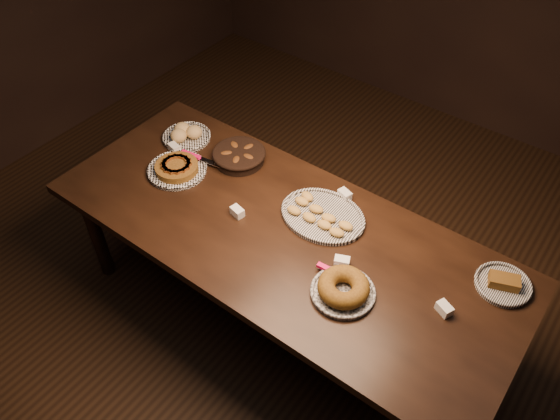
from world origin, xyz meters
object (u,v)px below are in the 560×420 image
Objects in this scene: apple_tart_plate at (177,168)px; madeleine_platter at (322,215)px; bundt_cake_plate at (343,289)px; buffet_table at (281,240)px.

apple_tart_plate is 0.80× the size of madeleine_platter.
apple_tart_plate reaches higher than madeleine_platter.
madeleine_platter is 1.39× the size of bundt_cake_plate.
bundt_cake_plate is (0.45, -0.15, 0.11)m from buffet_table.
bundt_cake_plate reaches higher than madeleine_platter.
bundt_cake_plate is at bearing -44.49° from madeleine_platter.
madeleine_platter is at bearing 58.56° from buffet_table.
buffet_table is 7.54× the size of bundt_cake_plate.
apple_tart_plate is 1.11× the size of bundt_cake_plate.
apple_tart_plate is at bearing -167.46° from madeleine_platter.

